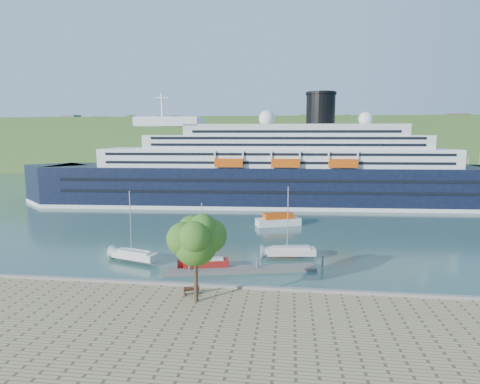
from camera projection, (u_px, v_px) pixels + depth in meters
name	position (u px, v px, depth m)	size (l,w,h in m)	color
ground	(177.00, 294.00, 42.33)	(400.00, 400.00, 0.00)	#2D514C
far_hillside	(265.00, 145.00, 183.02)	(400.00, 50.00, 24.00)	#2F5020
quay_coping	(177.00, 284.00, 41.97)	(220.00, 0.50, 0.30)	slate
cruise_ship	(267.00, 149.00, 94.59)	(117.71, 17.14, 26.43)	black
park_bench	(191.00, 289.00, 39.49)	(1.60, 0.66, 1.03)	#432313
promenade_tree	(195.00, 255.00, 37.25)	(5.54, 5.54, 9.18)	#2F5F19
floating_pontoon	(240.00, 270.00, 49.22)	(18.62, 2.28, 0.41)	slate
sailboat_white_near	(134.00, 229.00, 52.22)	(6.97, 1.94, 9.01)	silver
sailboat_red	(206.00, 238.00, 49.41)	(6.20, 1.72, 8.01)	maroon
sailboat_white_far	(291.00, 224.00, 53.82)	(7.25, 2.01, 9.37)	silver
tender_launch	(278.00, 219.00, 74.14)	(8.22, 2.81, 2.27)	#C9470B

